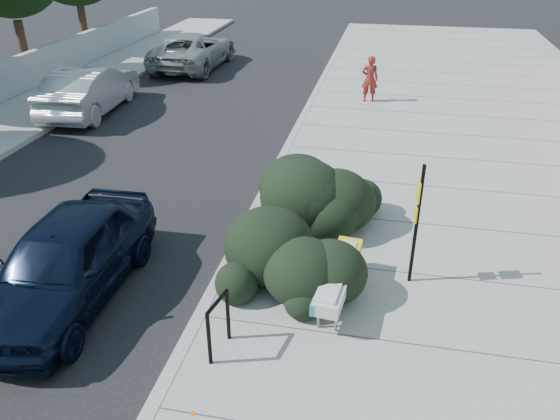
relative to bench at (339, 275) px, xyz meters
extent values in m
plane|color=black|center=(-2.25, -0.91, -0.67)|extent=(120.00, 120.00, 0.00)
cube|color=gray|center=(3.35, 4.09, -0.60)|extent=(11.20, 50.00, 0.15)
cube|color=#9E9E99|center=(-2.25, 4.09, -0.59)|extent=(0.22, 50.00, 0.17)
cylinder|color=#332114|center=(-14.75, 13.09, 0.53)|extent=(0.36, 0.36, 2.40)
cylinder|color=#332114|center=(-14.75, 18.09, 0.53)|extent=(0.36, 0.36, 2.40)
cylinder|color=gray|center=(-0.23, -0.81, -0.31)|extent=(0.05, 0.05, 0.42)
cylinder|color=gray|center=(0.06, -0.84, -0.31)|extent=(0.05, 0.05, 0.42)
cylinder|color=gray|center=(-0.05, 0.84, -0.31)|extent=(0.05, 0.05, 0.42)
cylinder|color=gray|center=(0.23, 0.81, -0.31)|extent=(0.05, 0.05, 0.42)
cylinder|color=gray|center=(-0.14, 0.01, -0.14)|extent=(0.21, 1.65, 0.04)
cylinder|color=gray|center=(0.15, -0.02, -0.14)|extent=(0.21, 1.65, 0.04)
cube|color=#B2B2B2|center=(0.00, 0.00, 0.01)|extent=(0.66, 2.21, 0.23)
cube|color=yellow|center=(0.09, 0.86, 0.13)|extent=(0.49, 0.48, 0.02)
cube|color=teal|center=(-0.31, -0.96, 0.01)|extent=(0.08, 0.25, 0.21)
cylinder|color=black|center=(-1.71, -1.94, -0.06)|extent=(0.06, 0.06, 0.93)
cylinder|color=black|center=(-1.59, -1.35, -0.06)|extent=(0.06, 0.06, 0.93)
cylinder|color=black|center=(-1.65, -1.65, 0.41)|extent=(0.18, 0.60, 0.06)
cube|color=black|center=(1.25, 0.84, 0.65)|extent=(0.06, 0.06, 2.34)
cube|color=yellow|center=(1.20, 0.83, 1.32)|extent=(0.06, 0.27, 0.38)
cube|color=yellow|center=(1.20, 0.83, 0.90)|extent=(0.06, 0.25, 0.29)
ellipsoid|color=black|center=(-0.75, 1.59, 0.31)|extent=(3.03, 4.77, 1.66)
imported|color=black|center=(-4.75, -0.67, 0.10)|extent=(1.91, 4.58, 1.55)
imported|color=#A0A0A4|center=(-9.75, 9.34, 0.15)|extent=(2.08, 5.08, 1.64)
imported|color=gray|center=(-8.43, 16.39, 0.12)|extent=(2.71, 5.71, 1.58)
imported|color=maroon|center=(-0.17, 12.13, 0.30)|extent=(0.64, 0.45, 1.65)
camera|label=1|loc=(0.55, -7.81, 5.42)|focal=35.00mm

